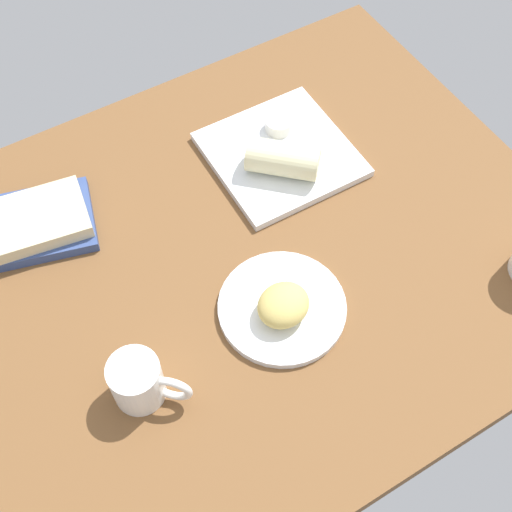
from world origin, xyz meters
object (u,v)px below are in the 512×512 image
Objects in this scene: sauce_cup at (279,124)px; breakfast_wrap at (283,159)px; book_stack at (37,222)px; second_mug at (139,381)px; round_plate at (282,308)px; square_plate at (281,154)px; scone_pastry at (283,305)px.

sauce_cup is 0.40× the size of breakfast_wrap.
second_mug is at bearing 94.03° from book_stack.
round_plate is 28.68cm from breakfast_wrap.
book_stack is at bearing -85.97° from second_mug.
second_mug is (-2.61, 37.01, 2.18)cm from book_stack.
second_mug is (45.73, 34.61, 1.49)cm from sauce_cup.
square_plate is 1.94× the size of breakfast_wrap.
book_stack reaches higher than square_plate.
scone_pastry is 46.21cm from book_stack.
scone_pastry is at bearing 127.23° from book_stack.
scone_pastry reaches higher than square_plate.
second_mug is at bearing -15.35° from breakfast_wrap.
scone_pastry is 0.67× the size of breakfast_wrap.
breakfast_wrap is at bearing 165.17° from book_stack.
square_plate is at bearing -164.94° from breakfast_wrap.
second_mug is (25.91, 1.39, 3.76)cm from round_plate.
round_plate is 32.96cm from square_plate.
square_plate is 2.39× the size of second_mug.
round_plate is 26.22cm from second_mug.
breakfast_wrap is (-15.03, -24.09, 4.09)cm from round_plate.
book_stack is at bearing -2.85° from sauce_cup.
breakfast_wrap is at bearing -121.75° from scone_pastry.
sauce_cup is at bearing -117.70° from square_plate.
second_mug is (25.33, 0.24, 0.54)cm from scone_pastry.
sauce_cup reaches higher than square_plate.
round_plate is 0.93× the size of book_stack.
square_plate is at bearing -121.21° from scone_pastry.
scone_pastry is 0.82× the size of second_mug.
scone_pastry reaches higher than sauce_cup.
breakfast_wrap reaches higher than scone_pastry.
sauce_cup is 0.23× the size of book_stack.
second_mug is (40.94, 25.48, -0.33)cm from breakfast_wrap.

